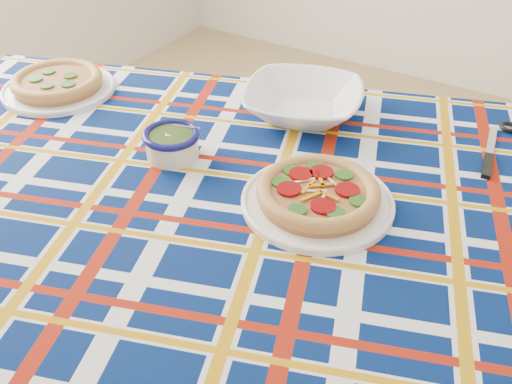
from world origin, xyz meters
The scene contains 8 objects.
floor centered at (0.00, 0.00, 0.00)m, with size 4.00×4.00×0.00m, color #A08553.
dining_table centered at (-0.10, -0.44, 0.71)m, with size 1.93×1.54×0.79m.
tablecloth centered at (-0.10, -0.44, 0.74)m, with size 1.71×1.08×0.11m, color #04174C, non-canonical shape.
main_focaccia_plate centered at (0.08, -0.38, 0.82)m, with size 0.32×0.32×0.06m, color #9E6438, non-canonical shape.
pesto_bowl centered at (-0.28, -0.39, 0.83)m, with size 0.13×0.13×0.08m, color #1F350E, non-canonical shape.
serving_bowl centered at (-0.12, -0.07, 0.83)m, with size 0.29×0.29×0.07m, color white.
second_focaccia_plate centered at (-0.74, -0.30, 0.82)m, with size 0.31×0.31×0.06m, color #9E6438, non-canonical shape.
table_knife centered at (0.32, 0.04, 0.80)m, with size 0.24×0.02×0.01m, color silver, non-canonical shape.
Camera 1 is at (0.45, -1.22, 1.49)m, focal length 40.00 mm.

